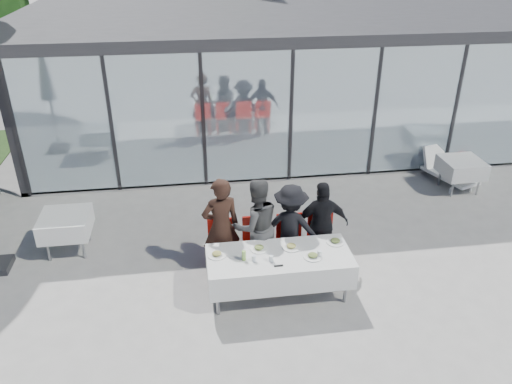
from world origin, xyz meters
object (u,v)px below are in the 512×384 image
(diner_chair_a, at_px, (222,244))
(spare_chair_b, at_px, (417,147))
(plate_c, at_px, (291,247))
(juice_bottle, at_px, (244,256))
(plate_a, at_px, (217,254))
(folded_eyeglasses, at_px, (279,266))
(plate_b, at_px, (259,248))
(spare_table_right, at_px, (461,168))
(diner_chair_c, at_px, (290,239))
(diner_d, at_px, (322,224))
(diner_b, at_px, (256,226))
(diner_c, at_px, (290,227))
(diner_chair_b, at_px, (256,242))
(diner_a, at_px, (221,227))
(plate_extra, at_px, (313,256))
(lounger, at_px, (445,169))
(plate_d, at_px, (335,241))
(spare_table_left, at_px, (66,224))
(dining_table, at_px, (279,266))
(diner_chair_d, at_px, (321,237))
(spare_chair_a, at_px, (454,146))

(diner_chair_a, relative_size, spare_chair_b, 1.00)
(plate_c, bearing_deg, juice_bottle, -164.49)
(plate_a, bearing_deg, folded_eyeglasses, -24.34)
(plate_b, distance_m, spare_chair_b, 6.21)
(spare_table_right, bearing_deg, diner_chair_c, -152.21)
(plate_a, relative_size, juice_bottle, 1.85)
(diner_d, relative_size, spare_table_right, 1.83)
(diner_b, xyz_separation_m, diner_c, (0.58, -0.00, -0.07))
(diner_chair_a, distance_m, plate_c, 1.24)
(diner_d, bearing_deg, diner_chair_b, 1.16)
(diner_a, height_order, plate_a, diner_a)
(diner_chair_c, relative_size, plate_extra, 3.36)
(juice_bottle, height_order, lounger, juice_bottle)
(diner_chair_a, relative_size, diner_chair_b, 1.00)
(juice_bottle, bearing_deg, diner_b, 69.02)
(diner_a, bearing_deg, plate_d, 151.21)
(plate_d, relative_size, spare_table_left, 0.34)
(diner_chair_c, height_order, folded_eyeglasses, diner_chair_c)
(spare_table_right, bearing_deg, plate_extra, -142.85)
(lounger, bearing_deg, folded_eyeglasses, -140.43)
(dining_table, xyz_separation_m, diner_chair_d, (0.87, 0.75, -0.00))
(spare_chair_b, bearing_deg, diner_chair_c, -137.21)
(plate_c, distance_m, spare_chair_a, 6.48)
(plate_a, xyz_separation_m, juice_bottle, (0.40, -0.17, 0.05))
(diner_a, height_order, spare_table_right, diner_a)
(diner_chair_c, xyz_separation_m, diner_d, (0.55, -0.00, 0.25))
(folded_eyeglasses, bearing_deg, spare_chair_b, 47.21)
(diner_b, height_order, diner_c, diner_b)
(dining_table, height_order, spare_table_right, dining_table)
(spare_chair_a, bearing_deg, plate_extra, -136.56)
(folded_eyeglasses, relative_size, spare_table_right, 0.16)
(plate_c, bearing_deg, spare_chair_b, 46.27)
(plate_extra, bearing_deg, spare_table_right, 37.15)
(plate_extra, bearing_deg, lounger, 42.03)
(plate_b, bearing_deg, diner_b, 86.42)
(lounger, bearing_deg, spare_table_left, -167.37)
(diner_c, bearing_deg, plate_a, 44.74)
(diner_chair_a, distance_m, spare_chair_b, 6.29)
(diner_a, xyz_separation_m, spare_table_left, (-2.72, 1.03, -0.33))
(plate_extra, relative_size, lounger, 0.20)
(juice_bottle, relative_size, spare_chair_a, 0.16)
(diner_chair_a, xyz_separation_m, diner_chair_c, (1.17, 0.00, 0.00))
(diner_a, distance_m, folded_eyeglasses, 1.30)
(spare_table_left, distance_m, spare_chair_a, 9.13)
(diner_b, bearing_deg, plate_b, 75.02)
(spare_chair_b, bearing_deg, diner_chair_a, -144.48)
(diner_c, bearing_deg, diner_b, 18.95)
(diner_chair_b, relative_size, diner_d, 0.62)
(diner_a, bearing_deg, spare_chair_a, -161.94)
(diner_d, distance_m, plate_a, 1.94)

